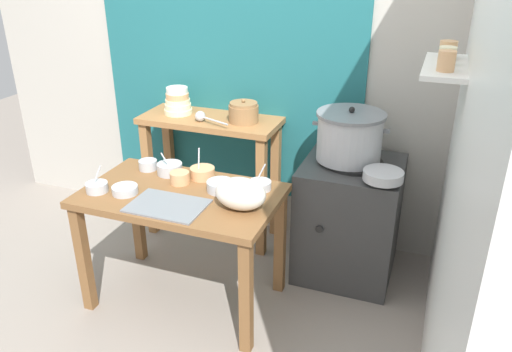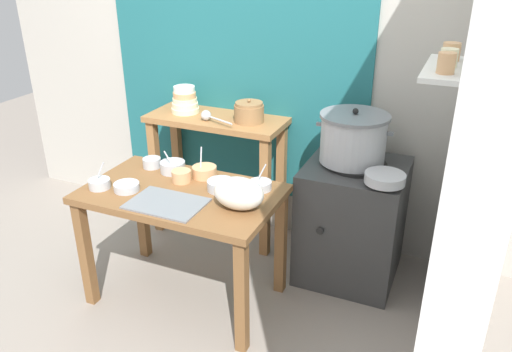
{
  "view_description": "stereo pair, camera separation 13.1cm",
  "coord_description": "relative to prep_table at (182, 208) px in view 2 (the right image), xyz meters",
  "views": [
    {
      "loc": [
        1.24,
        -2.15,
        1.98
      ],
      "look_at": [
        0.36,
        0.21,
        0.82
      ],
      "focal_mm": 35.49,
      "sensor_mm": 36.0,
      "label": 1
    },
    {
      "loc": [
        1.36,
        -2.1,
        1.98
      ],
      "look_at": [
        0.36,
        0.21,
        0.82
      ],
      "focal_mm": 35.49,
      "sensor_mm": 36.0,
      "label": 2
    }
  ],
  "objects": [
    {
      "name": "serving_tray",
      "position": [
        0.01,
        -0.17,
        0.12
      ],
      "size": [
        0.4,
        0.28,
        0.01
      ],
      "primitive_type": "cube",
      "color": "slate",
      "rests_on": "prep_table"
    },
    {
      "name": "wall_back",
      "position": [
        0.11,
        1.04,
        0.69
      ],
      "size": [
        4.4,
        0.12,
        2.6
      ],
      "color": "#B2ADA3",
      "rests_on": "ground"
    },
    {
      "name": "prep_table",
      "position": [
        0.0,
        0.0,
        0.0
      ],
      "size": [
        1.1,
        0.66,
        0.72
      ],
      "color": "brown",
      "rests_on": "ground"
    },
    {
      "name": "prep_bowl_3",
      "position": [
        0.03,
        0.22,
        0.15
      ],
      "size": [
        0.15,
        0.15,
        0.18
      ],
      "color": "tan",
      "rests_on": "prep_table"
    },
    {
      "name": "wide_pan",
      "position": [
        1.04,
        0.43,
        0.2
      ],
      "size": [
        0.23,
        0.23,
        0.05
      ],
      "primitive_type": "cylinder",
      "color": "#B7BABF",
      "rests_on": "stove_block"
    },
    {
      "name": "wall_right",
      "position": [
        1.43,
        0.14,
        0.69
      ],
      "size": [
        0.3,
        3.2,
        2.6
      ],
      "color": "white",
      "rests_on": "ground"
    },
    {
      "name": "back_shelf_table",
      "position": [
        -0.17,
        0.77,
        0.07
      ],
      "size": [
        0.96,
        0.4,
        0.9
      ],
      "color": "#9E6B3D",
      "rests_on": "ground"
    },
    {
      "name": "prep_bowl_6",
      "position": [
        -0.18,
        0.21,
        0.15
      ],
      "size": [
        0.15,
        0.15,
        0.14
      ],
      "color": "#B7BABF",
      "rests_on": "prep_table"
    },
    {
      "name": "prep_bowl_1",
      "position": [
        -0.06,
        0.11,
        0.15
      ],
      "size": [
        0.11,
        0.11,
        0.07
      ],
      "color": "tan",
      "rests_on": "prep_table"
    },
    {
      "name": "prep_bowl_2",
      "position": [
        0.4,
        0.2,
        0.14
      ],
      "size": [
        0.13,
        0.13,
        0.15
      ],
      "color": "#B7BABF",
      "rests_on": "prep_table"
    },
    {
      "name": "prep_bowl_0",
      "position": [
        -0.34,
        0.22,
        0.14
      ],
      "size": [
        0.11,
        0.11,
        0.06
      ],
      "color": "#B7BABF",
      "rests_on": "prep_table"
    },
    {
      "name": "prep_bowl_5",
      "position": [
        0.2,
        0.1,
        0.14
      ],
      "size": [
        0.15,
        0.15,
        0.06
      ],
      "color": "#B7BABF",
      "rests_on": "prep_table"
    },
    {
      "name": "steamer_pot",
      "position": [
        0.8,
        0.66,
        0.32
      ],
      "size": [
        0.46,
        0.41,
        0.33
      ],
      "color": "#B7BABF",
      "rests_on": "stove_block"
    },
    {
      "name": "stove_block",
      "position": [
        0.84,
        0.64,
        -0.23
      ],
      "size": [
        0.6,
        0.61,
        0.78
      ],
      "color": "#383838",
      "rests_on": "ground"
    },
    {
      "name": "plastic_bag",
      "position": [
        0.38,
        -0.05,
        0.2
      ],
      "size": [
        0.27,
        0.19,
        0.17
      ],
      "primitive_type": "ellipsoid",
      "color": "silver",
      "rests_on": "prep_table"
    },
    {
      "name": "clay_pot",
      "position": [
        0.08,
        0.77,
        0.36
      ],
      "size": [
        0.2,
        0.2,
        0.16
      ],
      "color": "olive",
      "rests_on": "back_shelf_table"
    },
    {
      "name": "prep_bowl_4",
      "position": [
        -0.28,
        -0.12,
        0.13
      ],
      "size": [
        0.14,
        0.14,
        0.04
      ],
      "color": "#B7BABF",
      "rests_on": "prep_table"
    },
    {
      "name": "bowl_stack_enamel",
      "position": [
        -0.42,
        0.78,
        0.37
      ],
      "size": [
        0.19,
        0.19,
        0.19
      ],
      "color": "beige",
      "rests_on": "back_shelf_table"
    },
    {
      "name": "ladle",
      "position": [
        -0.19,
        0.67,
        0.33
      ],
      "size": [
        0.27,
        0.14,
        0.07
      ],
      "color": "#B7BABF",
      "rests_on": "back_shelf_table"
    },
    {
      "name": "prep_bowl_7",
      "position": [
        -0.44,
        -0.15,
        0.14
      ],
      "size": [
        0.12,
        0.12,
        0.15
      ],
      "color": "#B7BABF",
      "rests_on": "prep_table"
    },
    {
      "name": "ground_plane",
      "position": [
        0.03,
        -0.06,
        -0.61
      ],
      "size": [
        9.0,
        9.0,
        0.0
      ],
      "primitive_type": "plane",
      "color": "gray"
    }
  ]
}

